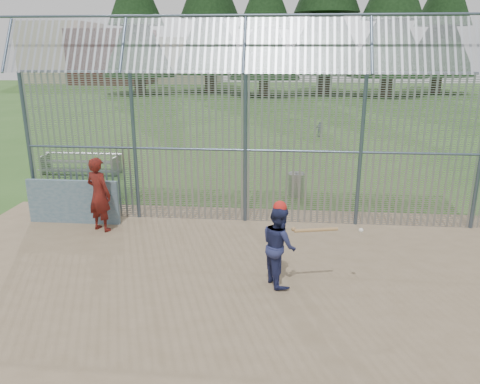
# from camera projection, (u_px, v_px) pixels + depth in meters

# --- Properties ---
(ground) EXTENTS (120.00, 120.00, 0.00)m
(ground) POSITION_uv_depth(u_px,v_px,m) (231.00, 281.00, 9.61)
(ground) COLOR #2D511E
(ground) RESTS_ON ground
(dirt_infield) EXTENTS (14.00, 10.00, 0.02)m
(dirt_infield) POSITION_uv_depth(u_px,v_px,m) (228.00, 292.00, 9.13)
(dirt_infield) COLOR #756047
(dirt_infield) RESTS_ON ground
(dugout_wall) EXTENTS (2.50, 0.12, 1.20)m
(dugout_wall) POSITION_uv_depth(u_px,v_px,m) (73.00, 202.00, 12.59)
(dugout_wall) COLOR #38566B
(dugout_wall) RESTS_ON dirt_infield
(batter) EXTENTS (0.89, 0.98, 1.64)m
(batter) POSITION_uv_depth(u_px,v_px,m) (279.00, 245.00, 9.25)
(batter) COLOR navy
(batter) RESTS_ON dirt_infield
(onlooker) EXTENTS (0.84, 0.71, 1.95)m
(onlooker) POSITION_uv_depth(u_px,v_px,m) (99.00, 194.00, 11.97)
(onlooker) COLOR maroon
(onlooker) RESTS_ON dirt_infield
(bg_kid_seated) EXTENTS (0.52, 0.40, 0.82)m
(bg_kid_seated) POSITION_uv_depth(u_px,v_px,m) (320.00, 129.00, 25.10)
(bg_kid_seated) COLOR slate
(bg_kid_seated) RESTS_ON ground
(batting_gear) EXTENTS (1.72, 0.41, 0.56)m
(batting_gear) POSITION_uv_depth(u_px,v_px,m) (289.00, 212.00, 9.00)
(batting_gear) COLOR red
(batting_gear) RESTS_ON ground
(trash_can) EXTENTS (0.56, 0.56, 0.82)m
(trash_can) POSITION_uv_depth(u_px,v_px,m) (296.00, 184.00, 15.07)
(trash_can) COLOR gray
(trash_can) RESTS_ON ground
(bleacher) EXTENTS (3.00, 0.95, 0.72)m
(bleacher) POSITION_uv_depth(u_px,v_px,m) (81.00, 163.00, 17.74)
(bleacher) COLOR slate
(bleacher) RESTS_ON ground
(backstop_fence) EXTENTS (20.09, 0.81, 5.30)m
(backstop_fence) POSITION_uv_depth(u_px,v_px,m) (315.00, 138.00, 12.02)
(backstop_fence) COLOR #47566B
(backstop_fence) RESTS_ON ground
(distant_buildings) EXTENTS (26.50, 10.50, 8.00)m
(distant_buildings) POSITION_uv_depth(u_px,v_px,m) (109.00, 56.00, 64.37)
(distant_buildings) COLOR brown
(distant_buildings) RESTS_ON ground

